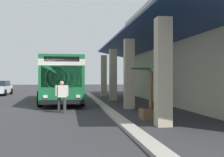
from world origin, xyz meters
name	(u,v)px	position (x,y,z in m)	size (l,w,h in m)	color
ground	(172,106)	(0.00, 8.00, 0.00)	(120.00, 120.00, 0.00)	#2D2D30
curb_strip	(100,103)	(-2.11, 3.71, 0.06)	(29.92, 0.50, 0.12)	#9E998E
transit_bus	(61,77)	(-4.46, 1.04, 1.85)	(11.30, 3.10, 3.34)	#196638
pedestrian	(62,95)	(2.59, 1.28, 0.90)	(0.42, 0.66, 1.62)	#38383D
potted_palm	(151,106)	(5.43, 5.11, 0.57)	(1.59, 1.83, 2.37)	brown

